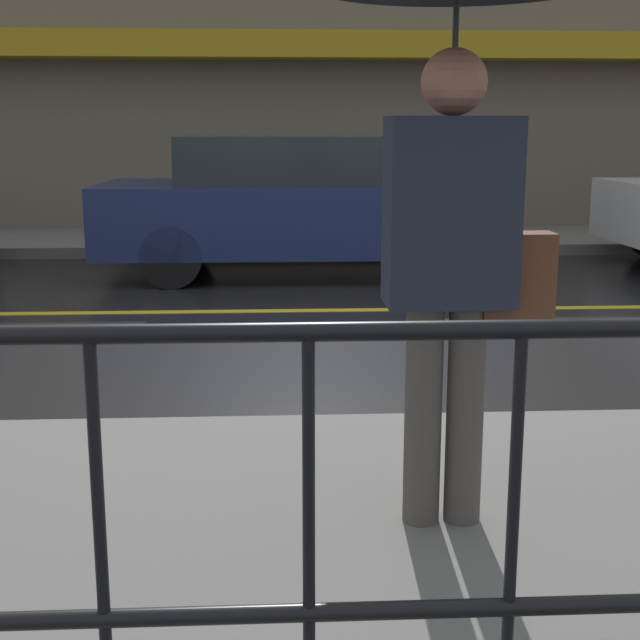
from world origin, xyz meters
The scene contains 8 objects.
ground_plane centered at (0.00, 0.00, 0.00)m, with size 80.00×80.00×0.00m, color black.
sidewalk_near centered at (0.00, -4.61, 0.07)m, with size 28.00×2.83×0.13m.
sidewalk_far centered at (0.00, 4.29, 0.07)m, with size 28.00×2.19×0.13m.
lane_marking centered at (0.00, 0.00, 0.00)m, with size 25.20×0.12×0.01m.
building_storefront centered at (0.00, 5.51, 2.47)m, with size 28.00×0.85×4.92m.
railing_foreground centered at (0.00, -5.78, 0.78)m, with size 12.00×0.04×1.02m.
pedestrian centered at (0.14, -4.41, 1.67)m, with size 0.93×0.93×2.00m.
car_navy centered at (-0.18, 2.01, 0.73)m, with size 4.13×1.85×1.43m.
Camera 1 is at (-0.45, -7.32, 1.49)m, focal length 50.00 mm.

